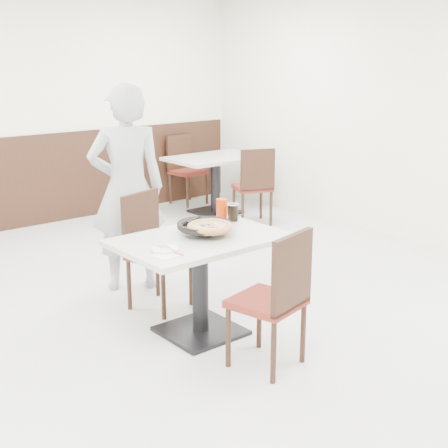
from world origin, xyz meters
TOP-DOWN VIEW (x-y plane):
  - floor at (0.00, 0.00)m, footprint 7.00×7.00m
  - wall_back at (0.00, 3.50)m, footprint 6.00×0.04m
  - wall_right at (3.00, 0.00)m, footprint 0.04×7.00m
  - wainscot_back at (0.00, 3.48)m, footprint 5.90×0.03m
  - main_table at (-0.26, -0.24)m, footprint 1.20×0.80m
  - chair_near at (-0.22, -0.91)m, footprint 0.50×0.50m
  - chair_far at (-0.22, 0.37)m, footprint 0.52×0.52m
  - trivet at (-0.20, -0.23)m, footprint 0.12×0.12m
  - pizza_pan at (-0.19, -0.20)m, footprint 0.34×0.34m
  - pizza at (-0.19, -0.27)m, footprint 0.30×0.30m
  - pizza_server at (-0.21, -0.23)m, footprint 0.08×0.10m
  - napkin at (-0.69, -0.43)m, footprint 0.17×0.17m
  - side_plate at (-0.63, -0.34)m, footprint 0.19×0.19m
  - fork at (-0.62, -0.38)m, footprint 0.05×0.17m
  - cola_glass at (0.22, -0.04)m, footprint 0.08×0.08m
  - red_cup at (0.20, 0.07)m, footprint 0.09×0.09m
  - diner_person at (-0.16, 0.93)m, footprint 0.78×0.67m
  - bg_table_right at (2.12, 2.56)m, footprint 1.28×0.92m
  - bg_chair_right_near at (2.14, 1.86)m, footprint 0.55×0.55m
  - bg_chair_right_far at (2.15, 3.19)m, footprint 0.46×0.46m

SIDE VIEW (x-z plane):
  - floor at x=0.00m, z-range 0.00..0.00m
  - main_table at x=-0.26m, z-range 0.00..0.75m
  - bg_table_right at x=2.12m, z-range 0.00..0.75m
  - chair_near at x=-0.22m, z-range 0.00..0.95m
  - chair_far at x=-0.22m, z-range 0.00..0.95m
  - bg_chair_right_near at x=2.14m, z-range 0.00..0.95m
  - bg_chair_right_far at x=2.15m, z-range 0.00..0.95m
  - wainscot_back at x=0.00m, z-range 0.00..1.10m
  - napkin at x=-0.69m, z-range 0.75..0.75m
  - side_plate at x=-0.63m, z-range 0.75..0.77m
  - trivet at x=-0.20m, z-range 0.75..0.79m
  - fork at x=-0.62m, z-range 0.77..0.77m
  - pizza_pan at x=-0.19m, z-range 0.79..0.80m
  - pizza at x=-0.19m, z-range 0.80..0.82m
  - cola_glass at x=0.22m, z-range 0.75..0.88m
  - red_cup at x=0.20m, z-range 0.75..0.91m
  - pizza_server at x=-0.21m, z-range 0.84..0.84m
  - diner_person at x=-0.16m, z-range 0.00..1.80m
  - wall_back at x=0.00m, z-range 0.00..2.80m
  - wall_right at x=3.00m, z-range 0.00..2.80m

